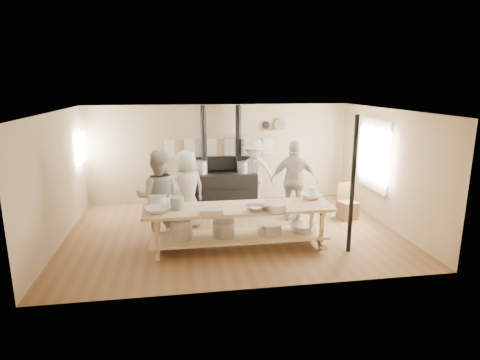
% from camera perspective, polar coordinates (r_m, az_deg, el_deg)
% --- Properties ---
extents(ground, '(7.00, 7.00, 0.00)m').
position_cam_1_polar(ground, '(8.76, -1.01, -7.39)').
color(ground, brown).
rests_on(ground, ground).
extents(room_shell, '(7.00, 7.00, 7.00)m').
position_cam_1_polar(room_shell, '(8.32, -1.06, 3.11)').
color(room_shell, tan).
rests_on(room_shell, ground).
extents(window_right, '(0.09, 1.50, 1.65)m').
position_cam_1_polar(window_right, '(9.97, 18.63, 3.43)').
color(window_right, beige).
rests_on(window_right, ground).
extents(left_opening, '(0.00, 0.90, 0.90)m').
position_cam_1_polar(left_opening, '(10.48, -21.74, 4.19)').
color(left_opening, white).
rests_on(left_opening, ground).
extents(stove, '(1.90, 0.75, 2.60)m').
position_cam_1_polar(stove, '(10.61, -2.64, -0.70)').
color(stove, black).
rests_on(stove, ground).
extents(towel_rail, '(3.00, 0.04, 0.47)m').
position_cam_1_polar(towel_rail, '(10.68, -2.83, 5.10)').
color(towel_rail, tan).
rests_on(towel_rail, ground).
extents(back_wall_shelf, '(0.63, 0.14, 0.32)m').
position_cam_1_polar(back_wall_shelf, '(10.91, 4.86, 7.58)').
color(back_wall_shelf, tan).
rests_on(back_wall_shelf, ground).
extents(prep_table, '(3.60, 0.90, 0.85)m').
position_cam_1_polar(prep_table, '(7.74, -0.17, -6.15)').
color(prep_table, tan).
rests_on(prep_table, ground).
extents(support_post, '(0.08, 0.08, 2.60)m').
position_cam_1_polar(support_post, '(7.68, 15.72, -0.75)').
color(support_post, black).
rests_on(support_post, ground).
extents(cook_far_left, '(0.68, 0.68, 1.59)m').
position_cam_1_polar(cook_far_left, '(8.34, -11.41, -2.98)').
color(cook_far_left, beige).
rests_on(cook_far_left, ground).
extents(cook_left, '(0.96, 0.77, 1.88)m').
position_cam_1_polar(cook_left, '(8.12, -11.46, -2.39)').
color(cook_left, beige).
rests_on(cook_left, ground).
extents(cook_center, '(1.00, 0.86, 1.73)m').
position_cam_1_polar(cook_center, '(8.88, -7.58, -1.35)').
color(cook_center, beige).
rests_on(cook_center, ground).
extents(cook_right, '(1.18, 0.69, 1.88)m').
position_cam_1_polar(cook_right, '(9.37, 7.75, -0.10)').
color(cook_right, beige).
rests_on(cook_right, ground).
extents(cook_by_window, '(1.29, 1.03, 1.75)m').
position_cam_1_polar(cook_by_window, '(10.49, 2.03, 1.12)').
color(cook_by_window, beige).
rests_on(cook_by_window, ground).
extents(chair, '(0.46, 0.46, 0.84)m').
position_cam_1_polar(chair, '(9.88, 15.00, -3.89)').
color(chair, brown).
rests_on(chair, ground).
extents(bowl_white_a, '(0.53, 0.53, 0.10)m').
position_cam_1_polar(bowl_white_a, '(7.45, -11.87, -4.16)').
color(bowl_white_a, white).
rests_on(bowl_white_a, prep_table).
extents(bowl_steel_a, '(0.39, 0.39, 0.09)m').
position_cam_1_polar(bowl_steel_a, '(7.87, -11.72, -3.24)').
color(bowl_steel_a, silver).
rests_on(bowl_steel_a, prep_table).
extents(bowl_white_b, '(0.44, 0.44, 0.10)m').
position_cam_1_polar(bowl_white_b, '(8.30, 10.18, -2.26)').
color(bowl_white_b, white).
rests_on(bowl_white_b, prep_table).
extents(bowl_steel_b, '(0.42, 0.42, 0.11)m').
position_cam_1_polar(bowl_steel_b, '(7.35, 2.12, -4.07)').
color(bowl_steel_b, silver).
rests_on(bowl_steel_b, prep_table).
extents(roasting_pan, '(0.43, 0.29, 0.09)m').
position_cam_1_polar(roasting_pan, '(7.25, -4.12, -4.43)').
color(roasting_pan, '#B2B2B7').
rests_on(roasting_pan, prep_table).
extents(mixing_bowl_large, '(0.46, 0.46, 0.14)m').
position_cam_1_polar(mixing_bowl_large, '(7.43, 4.96, -3.80)').
color(mixing_bowl_large, silver).
rests_on(mixing_bowl_large, prep_table).
extents(bucket_galv, '(0.33, 0.33, 0.23)m').
position_cam_1_polar(bucket_galv, '(7.55, -8.92, -3.26)').
color(bucket_galv, gray).
rests_on(bucket_galv, prep_table).
extents(deep_bowl_enamel, '(0.44, 0.44, 0.22)m').
position_cam_1_polar(deep_bowl_enamel, '(7.85, -11.74, -2.79)').
color(deep_bowl_enamel, white).
rests_on(deep_bowl_enamel, prep_table).
extents(pitcher, '(0.18, 0.18, 0.24)m').
position_cam_1_polar(pitcher, '(8.28, 10.20, -1.79)').
color(pitcher, white).
rests_on(pitcher, prep_table).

